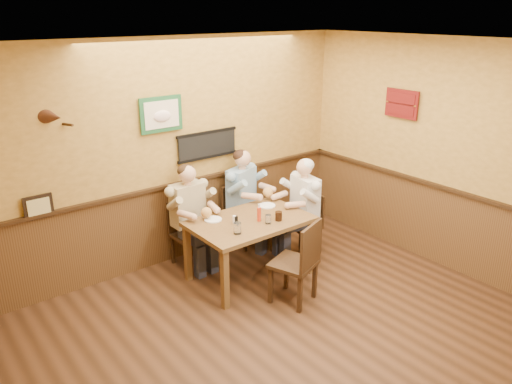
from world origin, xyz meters
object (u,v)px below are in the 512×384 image
chair_right_end (304,224)px  water_glass_left (237,228)px  water_glass_mid (268,219)px  chair_back_left (189,234)px  cola_tumbler (279,216)px  hot_sauce_bottle (259,213)px  pepper_shaker (236,220)px  diner_tan_shirt (188,221)px  chair_near_side (293,261)px  chair_back_right (242,216)px  dining_table (250,227)px  diner_white_elder (305,212)px  salt_shaker (234,220)px  diner_blue_polo (241,204)px

chair_right_end → water_glass_left: 1.40m
chair_right_end → water_glass_mid: water_glass_mid is taller
chair_back_left → chair_right_end: size_ratio=1.02×
cola_tumbler → hot_sauce_bottle: size_ratio=0.57×
water_glass_left → pepper_shaker: size_ratio=1.32×
diner_tan_shirt → water_glass_left: 0.97m
chair_right_end → cola_tumbler: cola_tumbler is taller
diner_tan_shirt → water_glass_mid: (0.51, -0.94, 0.20)m
chair_near_side → chair_right_end: bearing=-158.7°
chair_back_right → chair_right_end: 0.86m
dining_table → water_glass_mid: (0.10, -0.22, 0.14)m
dining_table → diner_white_elder: (0.96, 0.08, -0.07)m
chair_back_right → diner_white_elder: bearing=-72.8°
chair_near_side → water_glass_mid: chair_near_side is taller
chair_near_side → diner_tan_shirt: (-0.46, 1.44, 0.11)m
diner_tan_shirt → water_glass_mid: bearing=-63.5°
cola_tumbler → chair_back_right: bearing=79.4°
chair_right_end → salt_shaker: size_ratio=8.22×
pepper_shaker → hot_sauce_bottle: bearing=-19.0°
dining_table → water_glass_left: size_ratio=10.88×
salt_shaker → chair_back_right: bearing=48.9°
dining_table → diner_white_elder: size_ratio=1.20×
diner_tan_shirt → chair_right_end: bearing=-27.4°
diner_tan_shirt → chair_near_side: bearing=-74.4°
water_glass_mid → pepper_shaker: (-0.30, 0.21, -0.00)m
diner_tan_shirt → diner_blue_polo: bearing=0.5°
water_glass_left → pepper_shaker: 0.26m
chair_back_left → chair_right_end: bearing=-27.4°
water_glass_left → salt_shaker: (0.13, 0.24, -0.01)m
chair_back_left → chair_near_side: size_ratio=0.87×
cola_tumbler → pepper_shaker: (-0.45, 0.22, -0.01)m
chair_right_end → water_glass_mid: 0.99m
chair_right_end → water_glass_mid: (-0.86, -0.29, 0.39)m
chair_back_left → diner_tan_shirt: diner_tan_shirt is taller
water_glass_mid → chair_back_right: bearing=71.0°
diner_blue_polo → cola_tumbler: (-0.19, -0.99, 0.19)m
diner_tan_shirt → cola_tumbler: bearing=-57.0°
hot_sauce_bottle → salt_shaker: size_ratio=1.92×
cola_tumbler → hot_sauce_bottle: hot_sauce_bottle is taller
chair_near_side → salt_shaker: (-0.26, 0.74, 0.32)m
chair_near_side → pepper_shaker: 0.82m
chair_near_side → cola_tumbler: (0.20, 0.50, 0.32)m
pepper_shaker → chair_back_left: bearing=106.3°
chair_right_end → dining_table: bearing=-76.9°
salt_shaker → water_glass_left: bearing=-118.5°
chair_back_left → cola_tumbler: size_ratio=7.73×
hot_sauce_bottle → pepper_shaker: 0.28m
chair_back_right → water_glass_left: bearing=-148.4°
hot_sauce_bottle → salt_shaker: hot_sauce_bottle is taller
water_glass_mid → diner_blue_polo: bearing=71.0°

